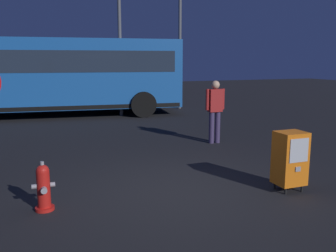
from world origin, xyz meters
The scene contains 7 objects.
ground_plane centered at (0.00, 0.00, 0.00)m, with size 60.00×60.00×0.00m, color black.
fire_hydrant centered at (-2.14, -0.04, 0.35)m, with size 0.33×0.32×0.75m.
newspaper_box_primary centered at (1.79, -0.67, 0.57)m, with size 0.48×0.42×1.02m.
pedestrian centered at (2.33, 3.00, 0.95)m, with size 0.55×0.22×1.67m.
bus_near centered at (-1.61, 9.65, 1.71)m, with size 10.72×3.76×3.00m.
bus_far centered at (-1.58, 13.33, 1.71)m, with size 10.68×3.53×3.00m.
street_light_near_right centered at (4.22, 9.90, 4.67)m, with size 0.32×0.32×8.19m.
Camera 1 is at (-2.26, -5.44, 2.19)m, focal length 38.75 mm.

